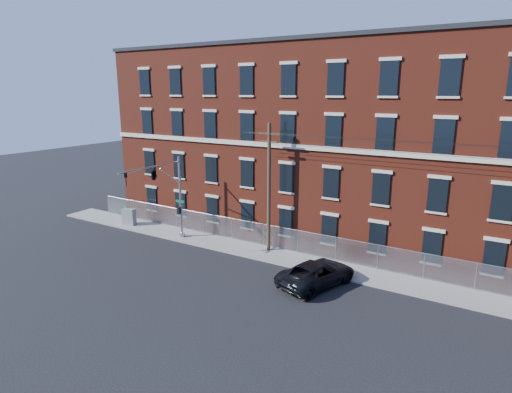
{
  "coord_description": "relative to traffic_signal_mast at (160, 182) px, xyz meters",
  "views": [
    {
      "loc": [
        17.49,
        -22.09,
        12.35
      ],
      "look_at": [
        1.8,
        4.0,
        4.81
      ],
      "focal_mm": 29.71,
      "sensor_mm": 36.0,
      "label": 1
    }
  ],
  "objects": [
    {
      "name": "chain_link_fence",
      "position": [
        18.0,
        4.12,
        -4.33
      ],
      "size": [
        59.06,
        0.06,
        1.85
      ],
      "color": "#A5A8AD",
      "rests_on": "ground"
    },
    {
      "name": "utility_cabinet",
      "position": [
        -6.56,
        2.39,
        -4.51
      ],
      "size": [
        1.32,
        0.84,
        1.52
      ],
      "primitive_type": "cube",
      "rotation": [
        0.0,
        0.0,
        0.2
      ],
      "color": "gray",
      "rests_on": "sidewalk"
    },
    {
      "name": "sidewalk",
      "position": [
        18.0,
        2.82,
        -5.33
      ],
      "size": [
        65.0,
        3.0,
        0.12
      ],
      "primitive_type": "cube",
      "color": "gray",
      "rests_on": "ground"
    },
    {
      "name": "pickup_truck",
      "position": [
        13.67,
        -0.21,
        -4.59
      ],
      "size": [
        4.37,
        6.31,
        1.6
      ],
      "primitive_type": "imported",
      "rotation": [
        0.0,
        0.0,
        2.81
      ],
      "color": "black",
      "rests_on": "ground"
    },
    {
      "name": "ground",
      "position": [
        6.0,
        -2.18,
        -5.39
      ],
      "size": [
        140.0,
        140.0,
        0.0
      ],
      "primitive_type": "plane",
      "color": "black",
      "rests_on": "ground"
    },
    {
      "name": "utility_pole_near",
      "position": [
        8.0,
        3.42,
        -0.05
      ],
      "size": [
        1.8,
        0.28,
        10.0
      ],
      "color": "#4C3726",
      "rests_on": "ground"
    },
    {
      "name": "mill_building",
      "position": [
        18.0,
        11.75,
        2.76
      ],
      "size": [
        55.3,
        14.32,
        16.3
      ],
      "color": "maroon",
      "rests_on": "ground"
    },
    {
      "name": "traffic_signal_mast",
      "position": [
        0.0,
        0.0,
        0.0
      ],
      "size": [
        0.9,
        6.75,
        7.0
      ],
      "color": "#9EA0A5",
      "rests_on": "ground"
    }
  ]
}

